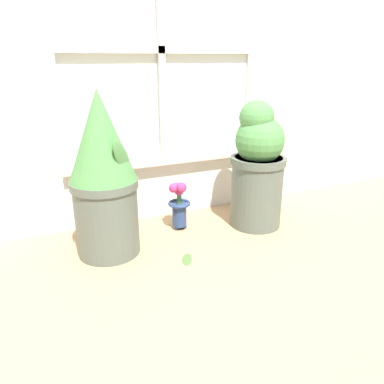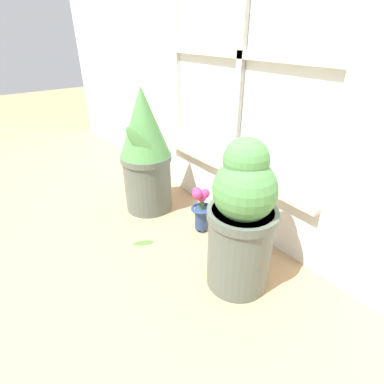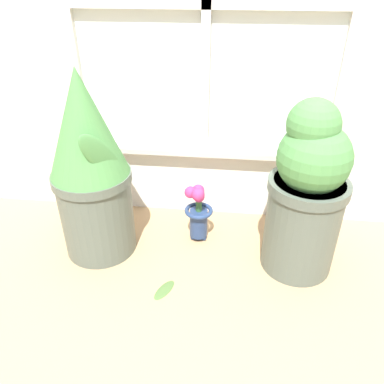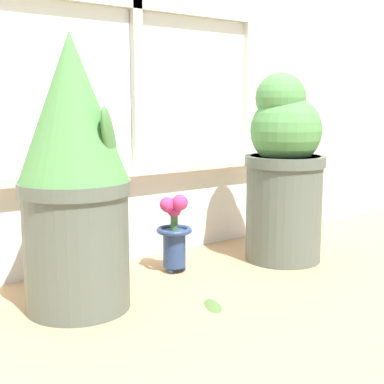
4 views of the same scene
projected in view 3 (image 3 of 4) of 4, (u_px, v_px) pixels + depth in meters
The scene contains 5 objects.
ground_plane at pixel (191, 287), 1.37m from camera, with size 10.00×10.00×0.00m, color tan.
potted_plant_left at pixel (90, 168), 1.37m from camera, with size 0.30×0.30×0.74m.
potted_plant_right at pixel (307, 194), 1.31m from camera, with size 0.28×0.28×0.66m.
flower_vase at pixel (198, 211), 1.54m from camera, with size 0.12×0.12×0.26m.
fallen_leaf at pixel (164, 289), 1.35m from camera, with size 0.09×0.12×0.01m.
Camera 3 is at (0.11, -0.98, 1.01)m, focal length 35.00 mm.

